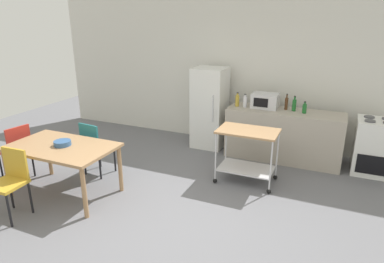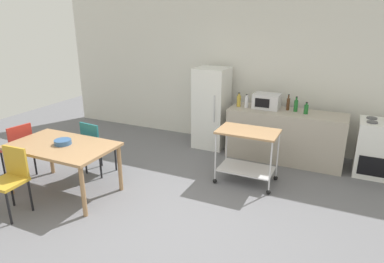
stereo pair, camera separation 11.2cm
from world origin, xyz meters
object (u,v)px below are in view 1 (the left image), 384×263
(chair_teal, at_px, (95,145))
(dining_table, at_px, (62,151))
(bottle_soda, at_px, (245,102))
(bottle_vinegar, at_px, (294,105))
(chair_mustard, at_px, (10,179))
(stove_oven, at_px, (374,147))
(microwave, at_px, (265,101))
(kitchen_cart, at_px, (247,147))
(bottle_hot_sauce, at_px, (304,108))
(chair_red, at_px, (16,148))
(bottle_olive_oil, at_px, (237,100))
(refrigerator, at_px, (210,108))
(fruit_bowl, at_px, (62,143))
(bottle_wine, at_px, (286,103))

(chair_teal, bearing_deg, dining_table, 95.33)
(bottle_soda, bearing_deg, bottle_vinegar, 6.59)
(chair_teal, relative_size, chair_mustard, 1.00)
(stove_oven, height_order, bottle_vinegar, bottle_vinegar)
(microwave, bearing_deg, kitchen_cart, -89.07)
(stove_oven, xyz_separation_m, bottle_hot_sauce, (-1.14, -0.03, 0.53))
(chair_red, distance_m, bottle_olive_oil, 3.77)
(chair_teal, xyz_separation_m, refrigerator, (1.21, 1.97, 0.26))
(bottle_olive_oil, height_order, bottle_hot_sauce, bottle_olive_oil)
(chair_teal, height_order, fruit_bowl, chair_teal)
(dining_table, bearing_deg, chair_red, 175.79)
(chair_red, xyz_separation_m, fruit_bowl, (1.03, -0.06, 0.27))
(chair_teal, bearing_deg, stove_oven, -148.90)
(chair_mustard, xyz_separation_m, stove_oven, (4.33, 3.29, -0.07))
(microwave, xyz_separation_m, bottle_hot_sauce, (0.69, -0.08, -0.05))
(dining_table, bearing_deg, microwave, 49.05)
(microwave, distance_m, bottle_vinegar, 0.51)
(bottle_hot_sauce, bearing_deg, chair_teal, -147.92)
(microwave, distance_m, bottle_wine, 0.37)
(microwave, height_order, fruit_bowl, microwave)
(chair_teal, distance_m, bottle_vinegar, 3.43)
(refrigerator, bearing_deg, stove_oven, -1.60)
(stove_oven, distance_m, bottle_olive_oil, 2.39)
(stove_oven, distance_m, bottle_hot_sauce, 1.26)
(refrigerator, relative_size, fruit_bowl, 6.55)
(kitchen_cart, xyz_separation_m, bottle_soda, (-0.36, 1.10, 0.43))
(fruit_bowl, bearing_deg, stove_oven, 32.00)
(chair_red, distance_m, kitchen_cart, 3.59)
(fruit_bowl, bearing_deg, kitchen_cart, 31.62)
(chair_red, distance_m, refrigerator, 3.43)
(bottle_hot_sauce, bearing_deg, fruit_bowl, -139.48)
(dining_table, xyz_separation_m, chair_mustard, (-0.21, -0.70, -0.15))
(chair_red, distance_m, stove_oven, 5.72)
(bottle_wine, bearing_deg, dining_table, -134.97)
(chair_teal, distance_m, fruit_bowl, 0.73)
(chair_teal, height_order, bottle_soda, bottle_soda)
(stove_oven, distance_m, fruit_bowl, 4.85)
(kitchen_cart, height_order, bottle_wine, bottle_wine)
(chair_teal, height_order, stove_oven, stove_oven)
(refrigerator, bearing_deg, bottle_olive_oil, -12.04)
(kitchen_cart, distance_m, fruit_bowl, 2.70)
(kitchen_cart, distance_m, bottle_olive_oil, 1.30)
(stove_oven, xyz_separation_m, kitchen_cart, (-1.81, -1.15, 0.12))
(chair_red, relative_size, bottle_olive_oil, 3.50)
(microwave, bearing_deg, chair_red, -142.21)
(dining_table, relative_size, chair_teal, 1.69)
(refrigerator, relative_size, bottle_wine, 5.47)
(dining_table, distance_m, refrigerator, 2.93)
(chair_teal, xyz_separation_m, microwave, (2.27, 1.94, 0.51))
(refrigerator, distance_m, bottle_vinegar, 1.60)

